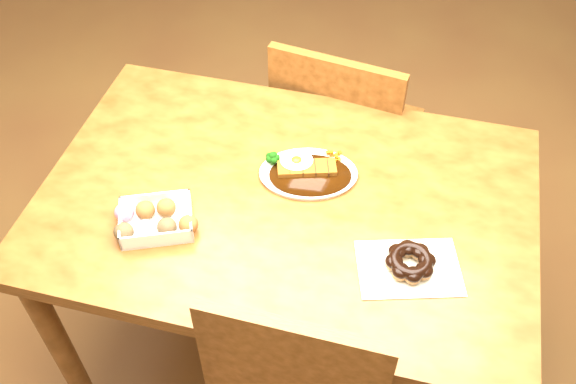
% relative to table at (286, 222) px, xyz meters
% --- Properties ---
extents(ground, '(6.00, 6.00, 0.00)m').
position_rel_table_xyz_m(ground, '(0.00, 0.00, -0.65)').
color(ground, brown).
rests_on(ground, ground).
extents(table, '(1.20, 0.80, 0.75)m').
position_rel_table_xyz_m(table, '(0.00, 0.00, 0.00)').
color(table, '#4C2B0F').
rests_on(table, ground).
extents(chair_far, '(0.47, 0.47, 0.87)m').
position_rel_table_xyz_m(chair_far, '(0.05, 0.54, -0.17)').
color(chair_far, '#4C2B0F').
rests_on(chair_far, ground).
extents(katsu_curry_plate, '(0.27, 0.22, 0.05)m').
position_rel_table_xyz_m(katsu_curry_plate, '(0.03, 0.09, 0.11)').
color(katsu_curry_plate, white).
rests_on(katsu_curry_plate, table).
extents(donut_box, '(0.20, 0.18, 0.05)m').
position_rel_table_xyz_m(donut_box, '(-0.27, -0.16, 0.12)').
color(donut_box, white).
rests_on(donut_box, table).
extents(pon_de_ring, '(0.26, 0.22, 0.04)m').
position_rel_table_xyz_m(pon_de_ring, '(0.32, -0.14, 0.12)').
color(pon_de_ring, silver).
rests_on(pon_de_ring, table).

